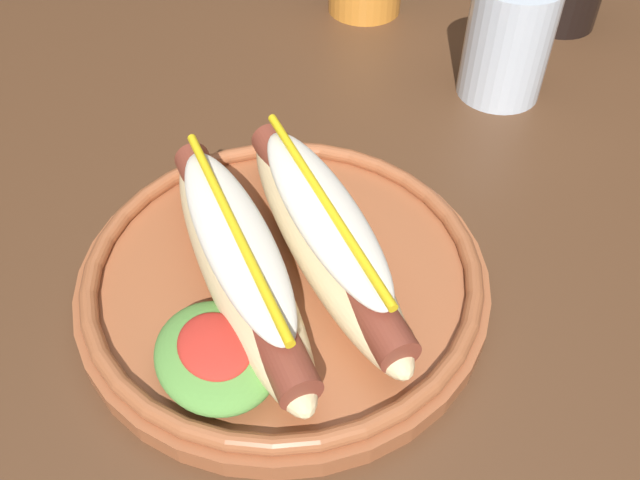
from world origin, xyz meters
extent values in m
cube|color=#51331E|center=(0.00, 0.00, 0.72)|extent=(1.38, 0.88, 0.04)
cylinder|color=#51331E|center=(-0.60, 0.35, 0.35)|extent=(0.06, 0.06, 0.70)
cylinder|color=#9E5633|center=(0.07, -0.16, 0.75)|extent=(0.28, 0.28, 0.02)
torus|color=#9E5633|center=(0.07, -0.16, 0.76)|extent=(0.27, 0.27, 0.01)
ellipsoid|color=beige|center=(0.07, -0.19, 0.78)|extent=(0.24, 0.09, 0.04)
cylinder|color=brown|center=(0.07, -0.19, 0.78)|extent=(0.22, 0.07, 0.03)
ellipsoid|color=silver|center=(0.07, -0.19, 0.80)|extent=(0.18, 0.07, 0.02)
cylinder|color=yellow|center=(0.07, -0.19, 0.81)|extent=(0.19, 0.04, 0.01)
ellipsoid|color=beige|center=(0.08, -0.13, 0.78)|extent=(0.24, 0.09, 0.04)
cylinder|color=brown|center=(0.08, -0.13, 0.78)|extent=(0.22, 0.07, 0.03)
ellipsoid|color=silver|center=(0.08, -0.13, 0.80)|extent=(0.18, 0.07, 0.02)
cylinder|color=yellow|center=(0.08, -0.13, 0.81)|extent=(0.19, 0.04, 0.01)
ellipsoid|color=#5B9942|center=(0.12, -0.23, 0.77)|extent=(0.08, 0.07, 0.02)
ellipsoid|color=red|center=(0.12, -0.23, 0.78)|extent=(0.05, 0.04, 0.01)
cylinder|color=silver|center=(-0.02, 0.14, 0.79)|extent=(0.08, 0.08, 0.11)
camera|label=1|loc=(0.34, -0.30, 1.10)|focal=37.32mm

